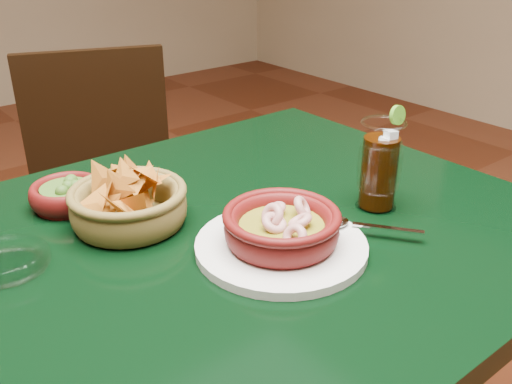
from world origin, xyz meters
TOP-DOWN VIEW (x-y plane):
  - dining_table at (0.00, 0.00)m, footprint 1.20×0.80m
  - dining_chair at (0.21, 0.70)m, footprint 0.52×0.52m
  - shrimp_plate at (0.13, -0.09)m, footprint 0.30×0.24m
  - chip_basket at (-0.00, 0.11)m, footprint 0.21×0.21m
  - guacamole_ramekin at (-0.05, 0.23)m, footprint 0.14×0.14m
  - cola_drink at (0.34, -0.09)m, footprint 0.14×0.14m
  - glass_ashtray at (-0.19, 0.10)m, footprint 0.12×0.12m

SIDE VIEW (x-z plane):
  - dining_chair at x=0.21m, z-range 0.04..0.92m
  - dining_table at x=0.00m, z-range 0.28..1.03m
  - glass_ashtray at x=-0.19m, z-range 0.75..0.78m
  - guacamole_ramekin at x=-0.05m, z-range 0.75..0.80m
  - shrimp_plate at x=0.13m, z-range 0.74..0.82m
  - chip_basket at x=0.00m, z-range 0.72..0.84m
  - cola_drink at x=0.34m, z-range 0.74..0.90m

